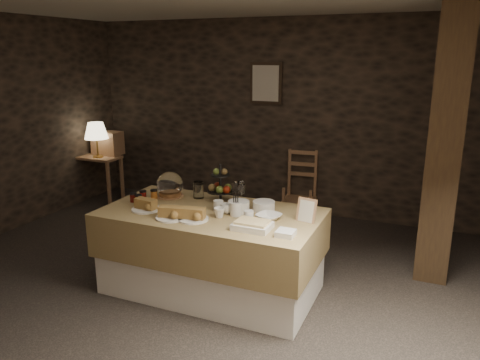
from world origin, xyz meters
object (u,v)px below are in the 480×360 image
at_px(table_lamp, 96,131).
at_px(chair, 301,188).
at_px(fruit_stand, 221,187).
at_px(wine_rack, 108,143).
at_px(buffet_table, 211,245).
at_px(timber_column, 444,148).
at_px(console_table, 98,165).

height_order(table_lamp, chair, table_lamp).
bearing_deg(table_lamp, fruit_stand, -28.06).
bearing_deg(chair, fruit_stand, -101.54).
bearing_deg(wine_rack, buffet_table, -35.91).
relative_size(table_lamp, timber_column, 0.19).
distance_m(console_table, timber_column, 4.72).
xyz_separation_m(table_lamp, fruit_stand, (2.65, -1.41, -0.15)).
xyz_separation_m(wine_rack, fruit_stand, (2.65, -1.64, 0.06)).
bearing_deg(wine_rack, console_table, -105.52).
bearing_deg(buffet_table, console_table, 147.16).
distance_m(wine_rack, fruit_stand, 3.12).
xyz_separation_m(chair, fruit_stand, (-0.22, -2.02, 0.52)).
height_order(console_table, timber_column, timber_column).
xyz_separation_m(table_lamp, chair, (2.87, 0.61, -0.67)).
distance_m(table_lamp, fruit_stand, 3.00).
height_order(console_table, table_lamp, table_lamp).
distance_m(wine_rack, chair, 2.93).
bearing_deg(buffet_table, fruit_stand, 99.16).
height_order(console_table, wine_rack, wine_rack).
bearing_deg(console_table, wine_rack, 74.48).
bearing_deg(timber_column, table_lamp, 172.13).
relative_size(table_lamp, wine_rack, 1.20).
relative_size(wine_rack, fruit_stand, 1.17).
distance_m(table_lamp, chair, 3.01).
xyz_separation_m(buffet_table, chair, (0.17, 2.33, -0.05)).
distance_m(timber_column, fruit_stand, 2.10).
xyz_separation_m(chair, timber_column, (1.69, -1.24, 0.91)).
relative_size(console_table, wine_rack, 1.63).
xyz_separation_m(timber_column, fruit_stand, (-1.91, -0.78, -0.39)).
height_order(buffet_table, console_table, buffet_table).
distance_m(buffet_table, fruit_stand, 0.56).
height_order(chair, fruit_stand, fruit_stand).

